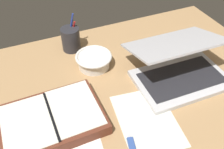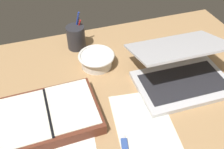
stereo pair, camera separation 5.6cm
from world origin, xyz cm
name	(u,v)px [view 1 (the left image)]	position (x,y,z in cm)	size (l,w,h in cm)	color
desk_top	(120,103)	(0.00, 0.00, 1.00)	(140.00, 100.00, 2.00)	tan
laptop	(179,67)	(26.47, 2.78, 7.17)	(36.31, 31.75, 16.69)	silver
bowl	(94,60)	(-1.88, 21.95, 5.18)	(15.11, 15.11, 5.70)	silver
pen_cup	(71,39)	(-6.97, 37.38, 7.41)	(8.17, 8.17, 16.74)	#28282D
planner	(52,120)	(-24.58, -0.55, 4.18)	(33.11, 23.95, 4.54)	brown
scissors	(58,144)	(-25.04, -9.17, 2.34)	(13.78, 6.64, 0.80)	#B7B7BC
paper_sheet_front	(147,120)	(4.87, -11.44, 2.08)	(18.89, 26.74, 0.16)	silver
usb_drive	(132,146)	(-4.37, -18.48, 2.50)	(3.32, 7.38, 1.00)	#33519E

